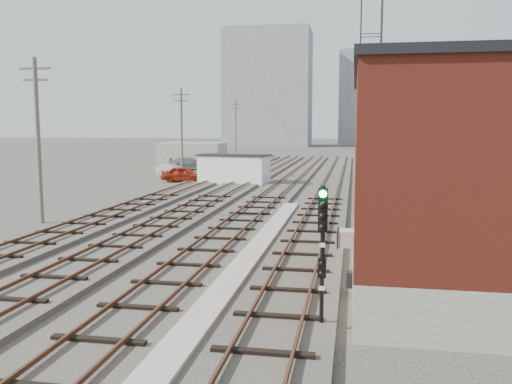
% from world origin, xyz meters
% --- Properties ---
extents(ground, '(320.00, 320.00, 0.00)m').
position_xyz_m(ground, '(0.00, 60.00, 0.00)').
color(ground, '#282621').
rests_on(ground, ground).
extents(track_right, '(3.20, 90.00, 0.39)m').
position_xyz_m(track_right, '(2.50, 39.00, 0.11)').
color(track_right, '#332D28').
rests_on(track_right, ground).
extents(track_mid_right, '(3.20, 90.00, 0.39)m').
position_xyz_m(track_mid_right, '(-1.50, 39.00, 0.11)').
color(track_mid_right, '#332D28').
rests_on(track_mid_right, ground).
extents(track_mid_left, '(3.20, 90.00, 0.39)m').
position_xyz_m(track_mid_left, '(-5.50, 39.00, 0.11)').
color(track_mid_left, '#332D28').
rests_on(track_mid_left, ground).
extents(track_left, '(3.20, 90.00, 0.39)m').
position_xyz_m(track_left, '(-9.50, 39.00, 0.11)').
color(track_left, '#332D28').
rests_on(track_left, ground).
extents(platform_curb, '(0.90, 28.00, 0.26)m').
position_xyz_m(platform_curb, '(0.50, 14.00, 0.13)').
color(platform_curb, gray).
rests_on(platform_curb, ground).
extents(brick_building, '(6.54, 12.20, 7.22)m').
position_xyz_m(brick_building, '(7.50, 12.00, 3.63)').
color(brick_building, gray).
rests_on(brick_building, ground).
extents(lattice_tower, '(1.60, 1.60, 15.00)m').
position_xyz_m(lattice_tower, '(5.50, 35.00, 7.50)').
color(lattice_tower, black).
rests_on(lattice_tower, ground).
extents(utility_pole_left_a, '(1.80, 0.24, 9.00)m').
position_xyz_m(utility_pole_left_a, '(-12.50, 20.00, 4.80)').
color(utility_pole_left_a, '#595147').
rests_on(utility_pole_left_a, ground).
extents(utility_pole_left_b, '(1.80, 0.24, 9.00)m').
position_xyz_m(utility_pole_left_b, '(-12.50, 45.00, 4.80)').
color(utility_pole_left_b, '#595147').
rests_on(utility_pole_left_b, ground).
extents(utility_pole_left_c, '(1.80, 0.24, 9.00)m').
position_xyz_m(utility_pole_left_c, '(-12.50, 70.00, 4.80)').
color(utility_pole_left_c, '#595147').
rests_on(utility_pole_left_c, ground).
extents(utility_pole_right_a, '(1.80, 0.24, 9.00)m').
position_xyz_m(utility_pole_right_a, '(6.50, 28.00, 4.80)').
color(utility_pole_right_a, '#595147').
rests_on(utility_pole_right_a, ground).
extents(utility_pole_right_b, '(1.80, 0.24, 9.00)m').
position_xyz_m(utility_pole_right_b, '(6.50, 58.00, 4.80)').
color(utility_pole_right_b, '#595147').
rests_on(utility_pole_right_b, ground).
extents(apartment_left, '(22.00, 14.00, 30.00)m').
position_xyz_m(apartment_left, '(-18.00, 135.00, 15.00)').
color(apartment_left, gray).
rests_on(apartment_left, ground).
extents(apartment_right, '(16.00, 12.00, 26.00)m').
position_xyz_m(apartment_right, '(8.00, 150.00, 13.00)').
color(apartment_right, gray).
rests_on(apartment_right, ground).
extents(shed_left, '(8.00, 5.00, 3.20)m').
position_xyz_m(shed_left, '(-16.00, 60.00, 1.60)').
color(shed_left, gray).
rests_on(shed_left, ground).
extents(shed_right, '(6.00, 6.00, 4.00)m').
position_xyz_m(shed_right, '(9.00, 70.00, 2.00)').
color(shed_right, gray).
rests_on(shed_right, ground).
extents(signal_mast, '(0.40, 0.41, 3.82)m').
position_xyz_m(signal_mast, '(3.70, 6.83, 2.21)').
color(signal_mast, gray).
rests_on(signal_mast, ground).
extents(switch_stand, '(0.37, 0.37, 1.45)m').
position_xyz_m(switch_stand, '(-5.28, 41.58, 0.68)').
color(switch_stand, black).
rests_on(switch_stand, ground).
extents(site_trailer, '(6.86, 3.79, 2.74)m').
position_xyz_m(site_trailer, '(-6.44, 41.73, 1.38)').
color(site_trailer, white).
rests_on(site_trailer, ground).
extents(car_red, '(4.43, 1.92, 1.49)m').
position_xyz_m(car_red, '(-11.45, 42.43, 0.74)').
color(car_red, maroon).
rests_on(car_red, ground).
extents(car_silver, '(3.93, 1.96, 1.24)m').
position_xyz_m(car_silver, '(-14.36, 47.88, 0.62)').
color(car_silver, '#B7B8C0').
rests_on(car_silver, ground).
extents(car_grey, '(5.43, 2.92, 1.50)m').
position_xyz_m(car_grey, '(-15.33, 56.59, 0.75)').
color(car_grey, slate).
rests_on(car_grey, ground).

